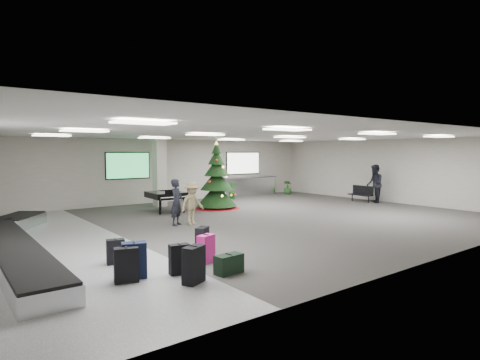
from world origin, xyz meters
TOP-DOWN VIEW (x-y plane):
  - ground at (0.00, 0.00)m, footprint 18.00×18.00m
  - room_envelope at (-0.38, 0.67)m, footprint 18.02×14.02m
  - baggage_carousel at (-7.84, -0.08)m, footprint 2.28×9.71m
  - service_counter at (5.00, 6.65)m, footprint 4.05×0.65m
  - suitcase_0 at (-5.46, -5.01)m, footprint 0.54×0.44m
  - suitcase_1 at (-5.41, -4.33)m, footprint 0.44×0.28m
  - pink_suitcase at (-4.49, -3.93)m, footprint 0.47×0.37m
  - suitcase_3 at (-4.00, -2.98)m, footprint 0.48×0.44m
  - navy_suitcase at (-6.26, -4.02)m, footprint 0.54×0.41m
  - suitcase_5 at (-6.48, -4.16)m, footprint 0.51×0.37m
  - green_duffel at (-4.55, -4.91)m, footprint 0.64×0.36m
  - suitcase_8 at (-6.19, -2.77)m, footprint 0.43×0.30m
  - christmas_tree at (0.72, 3.38)m, footprint 2.16×2.16m
  - grand_piano at (-1.59, 3.77)m, footprint 1.47×1.83m
  - bench at (7.96, 0.86)m, footprint 0.53×1.34m
  - traveler_a at (-2.74, 0.72)m, footprint 0.70×0.66m
  - traveler_b at (-2.24, 0.53)m, footprint 1.06×0.72m
  - traveler_bench at (8.11, 0.20)m, footprint 1.18×1.18m
  - potted_plant_left at (3.43, 5.92)m, footprint 0.57×0.61m
  - potted_plant_right at (7.53, 5.82)m, footprint 0.65×0.65m

SIDE VIEW (x-z plane):
  - ground at x=0.00m, z-range 0.00..0.00m
  - green_duffel at x=-4.55m, z-range -0.01..0.42m
  - baggage_carousel at x=-7.84m, z-range 0.00..0.43m
  - suitcase_8 at x=-6.19m, z-range -0.01..0.58m
  - suitcase_3 at x=-4.00m, z-range -0.01..0.64m
  - suitcase_1 at x=-5.41m, z-range -0.01..0.65m
  - pink_suitcase at x=-4.49m, z-range -0.01..0.66m
  - suitcase_5 at x=-6.48m, z-range -0.01..0.70m
  - suitcase_0 at x=-5.46m, z-range -0.01..0.74m
  - navy_suitcase at x=-6.26m, z-range -0.01..0.75m
  - potted_plant_right at x=7.53m, z-range 0.00..0.83m
  - potted_plant_left at x=3.43m, z-range 0.00..0.90m
  - bench at x=7.96m, z-range 0.05..0.88m
  - service_counter at x=5.00m, z-range 0.01..1.09m
  - grand_piano at x=-1.59m, z-range 0.21..1.22m
  - traveler_b at x=-2.24m, z-range 0.00..1.51m
  - traveler_a at x=-2.74m, z-range 0.00..1.61m
  - traveler_bench at x=8.11m, z-range 0.00..1.93m
  - christmas_tree at x=0.72m, z-range -0.49..2.59m
  - room_envelope at x=-0.38m, z-range 0.73..3.94m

